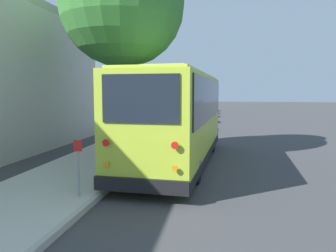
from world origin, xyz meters
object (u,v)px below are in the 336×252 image
Objects in this scene: parked_sedan_white at (205,109)px; sign_post_near at (78,167)px; parked_sedan_gray at (198,116)px; shuttle_bus at (177,113)px; parked_sedan_maroon at (207,107)px; parked_sedan_blue at (191,122)px; parked_sedan_silver at (202,112)px; sign_post_far at (102,158)px.

parked_sedan_white is 34.02m from sign_post_near.
sign_post_near reaches higher than parked_sedan_gray.
shuttle_bus is 6.80× the size of sign_post_near.
parked_sedan_maroon reaches higher than parked_sedan_gray.
sign_post_near is at bearing 174.46° from parked_sedan_gray.
shuttle_bus is 10.94m from parked_sedan_blue.
shuttle_bus is at bearing -179.85° from parked_sedan_silver.
sign_post_far is (-26.67, 1.39, 0.19)m from parked_sedan_silver.
parked_sedan_white is (12.20, 0.06, 0.01)m from parked_sedan_gray.
sign_post_near is at bearing 173.01° from parked_sedan_maroon.
parked_sedan_white is 2.93× the size of sign_post_near.
parked_sedan_blue and parked_sedan_gray have the same top height.
shuttle_bus is 2.25× the size of parked_sedan_maroon.
parked_sedan_maroon reaches higher than parked_sedan_silver.
shuttle_bus is at bearing -20.90° from sign_post_near.
parked_sedan_silver is at bearing -1.10° from parked_sedan_gray.
parked_sedan_blue is 1.03× the size of parked_sedan_white.
sign_post_near is (-33.99, 1.39, 0.29)m from parked_sedan_white.
parked_sedan_gray is at bearing -1.59° from parked_sedan_blue.
sign_post_far is at bearing 172.92° from parked_sedan_maroon.
sign_post_near is (-15.69, 1.38, 0.30)m from parked_sedan_blue.
parked_sedan_blue is 14.11m from sign_post_far.
shuttle_bus reaches higher than parked_sedan_maroon.
shuttle_bus reaches higher than parked_sedan_silver.
parked_sedan_blue is 24.25m from parked_sedan_maroon.
parked_sedan_silver is (23.48, 0.46, -1.35)m from shuttle_bus.
shuttle_bus reaches higher than sign_post_near.
parked_sedan_white is at bearing -2.47° from sign_post_far.
sign_post_near reaches higher than parked_sedan_silver.
shuttle_bus is at bearing 175.75° from parked_sedan_maroon.
shuttle_bus is 2.24× the size of parked_sedan_blue.
shuttle_bus reaches higher than sign_post_far.
sign_post_far is (-14.04, 1.38, 0.20)m from parked_sedan_blue.
parked_sedan_white is 3.30× the size of sign_post_far.
shuttle_bus is 23.52m from parked_sedan_silver.
parked_sedan_gray is 1.04× the size of parked_sedan_silver.
parked_sedan_blue is 15.76m from sign_post_near.
parked_sedan_silver is 11.61m from parked_sedan_maroon.
parked_sedan_blue is 18.30m from parked_sedan_white.
sign_post_near is (-39.94, 1.41, 0.29)m from parked_sedan_maroon.
shuttle_bus is at bearing -176.52° from parked_sedan_white.
parked_sedan_maroon is 3.02× the size of sign_post_near.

